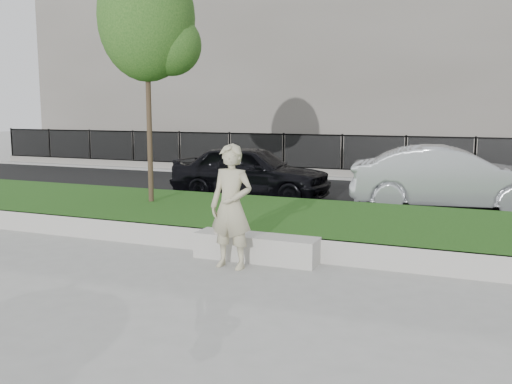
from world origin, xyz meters
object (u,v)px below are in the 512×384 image
at_px(man, 231,207).
at_px(car_dark, 251,172).
at_px(book, 221,232).
at_px(young_tree, 150,22).
at_px(stone_bench, 256,248).
at_px(car_silver, 450,178).

distance_m(man, car_dark, 6.73).
height_order(book, car_dark, car_dark).
height_order(man, young_tree, young_tree).
distance_m(man, book, 0.82).
bearing_deg(young_tree, stone_bench, -34.99).
distance_m(stone_bench, car_silver, 6.60).
height_order(stone_bench, young_tree, young_tree).
bearing_deg(car_dark, stone_bench, -155.50).
height_order(stone_bench, car_silver, car_silver).
xyz_separation_m(man, young_tree, (-3.37, 3.05, 3.40)).
relative_size(stone_bench, man, 1.07).
relative_size(stone_bench, young_tree, 0.38).
xyz_separation_m(man, book, (-0.40, 0.46, -0.54)).
bearing_deg(man, stone_bench, 74.12).
distance_m(car_dark, car_silver, 5.18).
distance_m(book, car_silver, 6.92).
xyz_separation_m(stone_bench, car_silver, (2.62, 6.03, 0.60)).
bearing_deg(car_silver, man, 147.50).
bearing_deg(book, car_silver, 26.11).
bearing_deg(young_tree, man, -42.12).
relative_size(man, young_tree, 0.36).
distance_m(young_tree, car_dark, 4.95).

